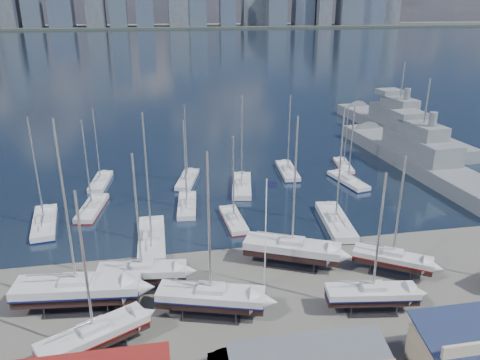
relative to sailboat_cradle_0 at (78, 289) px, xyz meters
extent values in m
plane|color=#605E59|center=(19.26, -0.62, -2.26)|extent=(1400.00, 1400.00, 0.00)
cube|color=#1B2F3E|center=(19.26, 309.38, -2.41)|extent=(1400.00, 600.00, 0.40)
cube|color=#2D332D|center=(19.26, 569.38, -1.16)|extent=(1400.00, 80.00, 2.20)
cube|color=#3D4756|center=(-122.71, 561.69, 27.93)|extent=(19.55, 21.83, 55.97)
cube|color=#475166|center=(-91.93, 567.97, 18.51)|extent=(26.03, 30.49, 37.14)
cube|color=#475166|center=(4.26, 560.97, 26.99)|extent=(20.24, 23.80, 54.09)
cube|color=#595E66|center=(45.04, 557.71, 26.94)|extent=(24.62, 19.72, 54.00)
cube|color=#3D4756|center=(66.90, 555.94, 27.93)|extent=(20.75, 17.93, 55.97)
cube|color=#475166|center=(103.36, 554.25, 21.46)|extent=(18.36, 16.25, 43.03)
cube|color=#595E66|center=(139.50, 573.16, 17.79)|extent=(28.49, 22.03, 35.69)
cube|color=#3D4756|center=(164.98, 555.38, 24.50)|extent=(23.34, 17.87, 49.11)
cube|color=#595E66|center=(227.65, 563.72, 28.78)|extent=(17.00, 27.45, 57.67)
cube|color=#2D2D33|center=(0.00, 0.00, -2.18)|extent=(6.99, 3.76, 0.16)
cube|color=black|center=(0.00, 0.00, -0.57)|extent=(12.43, 4.16, 0.98)
cube|color=#BBBCC0|center=(0.00, 0.00, 0.40)|extent=(12.48, 4.67, 0.98)
cube|color=#0E1347|center=(0.00, 0.00, -0.04)|extent=(12.61, 4.72, 0.20)
cube|color=#BBBCC0|center=(0.00, 0.00, 1.14)|extent=(3.25, 2.36, 0.50)
cylinder|color=#B2B2B7|center=(0.00, 0.00, 9.12)|extent=(0.22, 0.22, 16.46)
cube|color=#2D2D33|center=(2.30, -7.13, -2.18)|extent=(5.72, 4.58, 0.16)
cube|color=black|center=(2.30, -7.13, -0.68)|extent=(9.42, 6.48, 0.76)
cube|color=#BBBCC0|center=(2.30, -7.13, 0.08)|extent=(9.61, 6.83, 0.76)
cube|color=maroon|center=(2.30, -7.13, -0.27)|extent=(9.70, 6.90, 0.15)
cube|color=#BBBCC0|center=(2.30, -7.13, 0.71)|extent=(2.84, 2.53, 0.50)
cylinder|color=#B2B2B7|center=(2.30, -7.13, 6.86)|extent=(0.22, 0.22, 12.80)
cube|color=#2D2D33|center=(6.25, 2.47, -2.18)|extent=(5.37, 2.92, 0.16)
cube|color=black|center=(6.25, 2.47, -0.69)|extent=(9.52, 3.27, 0.75)
cube|color=#BBBCC0|center=(6.25, 2.47, 0.06)|extent=(9.57, 3.66, 0.75)
cube|color=#BBBCC0|center=(6.25, 2.47, 0.68)|extent=(2.50, 1.82, 0.50)
cylinder|color=#B2B2B7|center=(6.25, 2.47, 6.73)|extent=(0.22, 0.22, 12.60)
cube|color=#2D2D33|center=(12.87, -3.46, -2.18)|extent=(6.24, 4.19, 0.16)
cube|color=black|center=(12.87, -3.46, -0.64)|extent=(10.67, 5.44, 0.83)
cube|color=#BBBCC0|center=(12.87, -3.46, 0.19)|extent=(10.80, 5.86, 0.83)
cube|color=#0E1347|center=(12.87, -3.46, -0.19)|extent=(10.91, 5.91, 0.17)
cube|color=#BBBCC0|center=(12.87, -3.46, 0.86)|extent=(3.00, 2.44, 0.50)
cylinder|color=#B2B2B7|center=(12.87, -3.46, 7.63)|extent=(0.22, 0.22, 14.04)
cube|color=#2D2D33|center=(23.32, 4.22, -2.18)|extent=(6.67, 5.10, 0.16)
cube|color=black|center=(23.32, 4.22, -0.62)|extent=(11.10, 7.08, 0.88)
cube|color=#BBBCC0|center=(23.32, 4.22, 0.27)|extent=(11.29, 7.50, 0.88)
cube|color=#BBBCC0|center=(23.32, 4.22, 0.96)|extent=(3.28, 2.85, 0.50)
cylinder|color=#B2B2B7|center=(23.32, 4.22, 8.15)|extent=(0.22, 0.22, 14.89)
cube|color=#2D2D33|center=(28.61, -5.67, -2.18)|extent=(5.20, 2.95, 0.16)
cube|color=black|center=(28.61, -5.67, -0.70)|extent=(9.18, 3.40, 0.72)
cube|color=#BBBCC0|center=(28.61, -5.67, 0.02)|extent=(9.23, 3.78, 0.72)
cube|color=#0E1347|center=(28.61, -5.67, -0.31)|extent=(9.32, 3.81, 0.14)
cube|color=#BBBCC0|center=(28.61, -5.67, 0.63)|extent=(2.43, 1.81, 0.50)
cylinder|color=#B2B2B7|center=(28.61, -5.67, 6.43)|extent=(0.22, 0.22, 12.10)
cube|color=#2D2D33|center=(33.88, 0.29, -2.18)|extent=(5.11, 4.42, 0.16)
cube|color=black|center=(33.88, 0.29, -0.72)|extent=(8.25, 6.47, 0.69)
cube|color=#BBBCC0|center=(33.88, 0.29, -0.03)|extent=(8.45, 6.77, 0.69)
cube|color=maroon|center=(33.88, 0.29, -0.35)|extent=(8.53, 6.84, 0.14)
cube|color=#BBBCC0|center=(33.88, 0.29, 0.56)|extent=(2.58, 2.39, 0.50)
cylinder|color=#B2B2B7|center=(33.88, 0.29, 6.09)|extent=(0.22, 0.22, 11.56)
cube|color=black|center=(-7.25, 20.26, -2.55)|extent=(4.01, 10.92, 0.85)
cube|color=#BBBCC0|center=(-7.25, 20.26, -1.70)|extent=(4.46, 10.99, 0.85)
cube|color=#0E1347|center=(-7.25, 20.26, -2.09)|extent=(4.50, 11.10, 0.17)
cube|color=#BBBCC0|center=(-7.25, 20.26, -1.02)|extent=(2.15, 2.89, 0.50)
cylinder|color=#B2B2B7|center=(-7.25, 20.26, 5.94)|extent=(0.22, 0.22, 14.41)
cube|color=black|center=(-1.37, 24.25, -2.51)|extent=(3.83, 9.78, 0.76)
cube|color=#BBBCC0|center=(-1.37, 24.25, -1.75)|extent=(4.23, 9.85, 0.76)
cube|color=maroon|center=(-1.37, 24.25, -2.10)|extent=(4.27, 9.95, 0.15)
cube|color=#BBBCC0|center=(-1.37, 24.25, -1.12)|extent=(1.98, 2.62, 0.50)
cylinder|color=#B2B2B7|center=(-1.37, 24.25, 5.07)|extent=(0.22, 0.22, 12.88)
cube|color=black|center=(-1.14, 35.44, -2.50)|extent=(3.15, 9.24, 0.72)
cube|color=#BBBCC0|center=(-1.14, 35.44, -1.77)|extent=(3.53, 9.28, 0.72)
cube|color=#BBBCC0|center=(-1.14, 35.44, -1.16)|extent=(1.76, 2.42, 0.50)
cylinder|color=#B2B2B7|center=(-1.14, 35.44, 4.70)|extent=(0.22, 0.22, 12.23)
cube|color=black|center=(7.24, 12.65, -2.59)|extent=(2.90, 11.82, 0.94)
cube|color=#BBBCC0|center=(7.24, 12.65, -1.64)|extent=(3.40, 11.83, 0.94)
cube|color=#0E1347|center=(7.24, 12.65, -2.08)|extent=(3.43, 11.95, 0.19)
cube|color=#BBBCC0|center=(7.24, 12.65, -0.92)|extent=(2.01, 2.97, 0.50)
cylinder|color=#B2B2B7|center=(7.24, 12.65, 6.80)|extent=(0.22, 0.22, 15.93)
cube|color=black|center=(12.52, 22.71, -2.51)|extent=(3.17, 9.57, 0.75)
cube|color=#BBBCC0|center=(12.52, 22.71, -1.76)|extent=(3.57, 9.61, 0.75)
cube|color=#BBBCC0|center=(12.52, 22.71, -1.13)|extent=(1.81, 2.49, 0.50)
cylinder|color=#B2B2B7|center=(12.52, 22.71, 4.95)|extent=(0.22, 0.22, 12.67)
cube|color=black|center=(13.45, 33.68, -2.51)|extent=(4.54, 9.60, 0.75)
cube|color=#BBBCC0|center=(13.45, 33.68, -1.76)|extent=(4.92, 9.70, 0.75)
cube|color=#0E1347|center=(13.45, 33.68, -2.10)|extent=(4.97, 9.80, 0.15)
cube|color=#BBBCC0|center=(13.45, 33.68, -1.14)|extent=(2.12, 2.66, 0.50)
cylinder|color=#B2B2B7|center=(13.45, 33.68, 4.92)|extent=(0.22, 0.22, 12.62)
cube|color=black|center=(18.56, 16.62, -2.49)|extent=(2.54, 8.79, 0.70)
cube|color=#BBBCC0|center=(18.56, 16.62, -1.79)|extent=(2.90, 8.81, 0.70)
cube|color=maroon|center=(18.56, 16.62, -2.11)|extent=(2.93, 8.90, 0.14)
cube|color=#BBBCC0|center=(18.56, 16.62, -1.19)|extent=(1.58, 2.25, 0.50)
cylinder|color=#B2B2B7|center=(18.56, 16.62, 4.42)|extent=(0.22, 0.22, 11.73)
cube|color=black|center=(22.06, 29.02, -2.55)|extent=(4.52, 11.09, 0.86)
cube|color=#BBBCC0|center=(22.06, 29.02, -1.69)|extent=(4.97, 11.17, 0.86)
cube|color=#BBBCC0|center=(22.06, 29.02, -1.01)|extent=(2.28, 2.99, 0.50)
cylinder|color=#B2B2B7|center=(22.06, 29.02, 6.03)|extent=(0.22, 0.22, 14.58)
cube|color=black|center=(31.56, 34.75, -2.52)|extent=(3.18, 10.02, 0.79)
cube|color=#BBBCC0|center=(31.56, 34.75, -1.74)|extent=(3.59, 10.06, 0.79)
cube|color=#0E1347|center=(31.56, 34.75, -2.10)|extent=(3.63, 10.16, 0.16)
cube|color=#BBBCC0|center=(31.56, 34.75, -1.09)|extent=(1.86, 2.60, 0.50)
cylinder|color=#B2B2B7|center=(31.56, 34.75, 5.31)|extent=(0.22, 0.22, 13.31)
cube|color=black|center=(32.33, 13.32, -2.58)|extent=(4.11, 11.79, 0.92)
cube|color=#BBBCC0|center=(32.33, 13.32, -1.65)|extent=(4.59, 11.85, 0.92)
cube|color=#BBBCC0|center=(32.33, 13.32, -0.94)|extent=(2.27, 3.10, 0.50)
cylinder|color=#B2B2B7|center=(32.33, 13.32, 6.60)|extent=(0.22, 0.22, 15.59)
cube|color=black|center=(40.41, 28.21, -2.51)|extent=(3.96, 9.62, 0.75)
cube|color=#BBBCC0|center=(40.41, 28.21, -1.76)|extent=(4.34, 9.69, 0.75)
cube|color=#0E1347|center=(40.41, 28.21, -2.10)|extent=(4.39, 9.79, 0.15)
cube|color=#BBBCC0|center=(40.41, 28.21, -1.13)|extent=(1.99, 2.60, 0.50)
cylinder|color=#B2B2B7|center=(40.41, 28.21, 4.94)|extent=(0.22, 0.22, 12.64)
cube|color=black|center=(42.75, 35.93, -2.47)|extent=(3.27, 8.38, 0.65)
cube|color=#BBBCC0|center=(42.75, 35.93, -1.82)|extent=(3.61, 8.44, 0.65)
cube|color=maroon|center=(42.75, 35.93, -2.12)|extent=(3.65, 8.52, 0.13)
cube|color=#BBBCC0|center=(42.75, 35.93, -1.24)|extent=(1.69, 2.24, 0.50)
cylinder|color=#B2B2B7|center=(42.75, 35.93, 4.03)|extent=(0.22, 0.22, 11.03)
cube|color=slate|center=(56.25, 33.19, -1.78)|extent=(10.23, 47.99, 4.29)
cube|color=slate|center=(56.25, 33.19, 2.16)|extent=(7.01, 16.98, 3.60)
cube|color=slate|center=(56.25, 33.19, 5.16)|extent=(5.09, 9.77, 2.40)
cube|color=slate|center=(55.99, 37.94, 6.86)|extent=(5.59, 5.05, 1.20)
cylinder|color=#B2B2B7|center=(56.25, 33.19, 10.36)|extent=(0.30, 0.30, 8.00)
cube|color=slate|center=(64.24, 56.51, -1.79)|extent=(10.99, 47.47, 4.23)
cube|color=slate|center=(64.24, 56.51, 2.13)|extent=(7.22, 16.86, 3.60)
cube|color=slate|center=(64.24, 56.51, 5.13)|extent=(5.20, 9.72, 2.40)
cube|color=slate|center=(63.90, 61.20, 6.83)|extent=(5.60, 5.08, 1.20)
cylinder|color=#B2B2B7|center=(64.24, 56.51, 10.33)|extent=(0.30, 0.30, 8.00)
imported|color=gray|center=(13.97, -10.85, -1.50)|extent=(4.67, 1.81, 1.52)
imported|color=gray|center=(25.45, -12.67, -1.61)|extent=(2.38, 4.78, 1.30)
imported|color=gray|center=(33.04, -12.68, -1.58)|extent=(3.03, 4.99, 1.35)
cylinder|color=white|center=(19.22, 0.60, 3.97)|extent=(0.12, 0.12, 12.45)
cube|color=#121439|center=(19.74, 0.60, 9.57)|extent=(1.04, 0.05, 0.73)
camera|label=1|loc=(8.69, -41.75, 26.59)|focal=35.00mm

